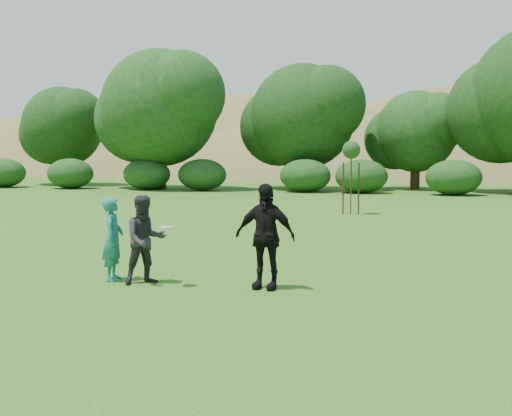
{
  "coord_description": "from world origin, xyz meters",
  "views": [
    {
      "loc": [
        3.98,
        -11.59,
        2.44
      ],
      "look_at": [
        0.0,
        3.0,
        1.1
      ],
      "focal_mm": 45.0,
      "sensor_mm": 36.0,
      "label": 1
    }
  ],
  "objects_px": {
    "player_black": "(265,236)",
    "sapling": "(351,152)",
    "player_grey": "(145,240)",
    "player_teal": "(113,239)"
  },
  "relations": [
    {
      "from": "player_black",
      "to": "sapling",
      "type": "height_order",
      "value": "sapling"
    },
    {
      "from": "player_teal",
      "to": "player_grey",
      "type": "relative_size",
      "value": 0.97
    },
    {
      "from": "player_black",
      "to": "sapling",
      "type": "xyz_separation_m",
      "value": [
        -0.17,
        13.98,
        1.48
      ]
    },
    {
      "from": "player_grey",
      "to": "sapling",
      "type": "relative_size",
      "value": 0.57
    },
    {
      "from": "player_teal",
      "to": "player_black",
      "type": "relative_size",
      "value": 0.84
    },
    {
      "from": "sapling",
      "to": "player_teal",
      "type": "bearing_deg",
      "value": -101.24
    },
    {
      "from": "player_teal",
      "to": "player_black",
      "type": "bearing_deg",
      "value": -102.56
    },
    {
      "from": "player_grey",
      "to": "player_black",
      "type": "height_order",
      "value": "player_black"
    },
    {
      "from": "player_black",
      "to": "player_teal",
      "type": "bearing_deg",
      "value": -174.13
    },
    {
      "from": "player_black",
      "to": "sapling",
      "type": "relative_size",
      "value": 0.66
    }
  ]
}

